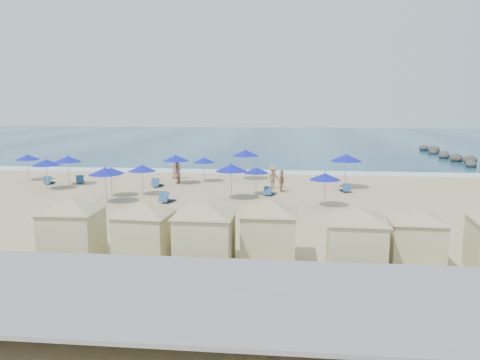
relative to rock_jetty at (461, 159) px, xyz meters
name	(u,v)px	position (x,y,z in m)	size (l,w,h in m)	color
ground	(195,209)	(-24.01, -24.90, -0.36)	(160.00, 160.00, 0.00)	tan
ocean	(257,139)	(-24.01, 30.10, -0.33)	(160.00, 80.00, 0.06)	navy
surf_line	(228,172)	(-24.01, -9.40, -0.32)	(160.00, 2.50, 0.08)	white
seawall	(110,284)	(-24.01, -38.40, 0.29)	(160.00, 6.10, 1.22)	gray
rock_jetty	(461,159)	(0.00, 0.00, 0.00)	(2.56, 26.66, 0.96)	#302A28
trash_bin	(175,224)	(-23.93, -30.14, 0.08)	(0.89, 0.89, 0.89)	black
cabana_0	(72,221)	(-27.06, -34.51, 1.28)	(4.57, 4.57, 2.87)	beige
cabana_1	(144,224)	(-24.09, -34.43, 1.21)	(4.37, 4.37, 2.75)	beige
cabana_2	(205,226)	(-21.59, -34.78, 1.31)	(4.64, 4.64, 2.91)	beige
cabana_3	(269,223)	(-19.16, -34.04, 1.28)	(4.57, 4.57, 2.87)	beige
cabana_4	(356,232)	(-15.87, -34.86, 1.26)	(4.51, 4.51, 2.83)	beige
cabana_5	(415,231)	(-13.52, -34.06, 1.15)	(4.20, 4.20, 2.63)	beige
umbrella_0	(27,157)	(-39.74, -15.94, 1.59)	(1.98, 1.98, 2.25)	#A5A8AD
umbrella_1	(46,162)	(-36.11, -19.69, 1.68)	(2.07, 2.07, 2.35)	#A5A8AD
umbrella_2	(68,159)	(-35.41, -17.69, 1.70)	(2.09, 2.09, 2.38)	#A5A8AD
umbrella_3	(105,171)	(-29.94, -23.84, 1.73)	(2.12, 2.12, 2.41)	#A5A8AD
umbrella_4	(176,158)	(-27.20, -16.42, 1.73)	(2.12, 2.12, 2.41)	#A5A8AD
umbrella_5	(142,168)	(-28.43, -21.07, 1.56)	(1.95, 1.95, 2.21)	#A5A8AD
umbrella_6	(231,168)	(-22.15, -21.84, 1.77)	(2.16, 2.16, 2.46)	#A5A8AD
umbrella_7	(204,160)	(-25.20, -15.08, 1.43)	(1.82, 1.82, 2.07)	#A5A8AD
umbrella_8	(256,170)	(-20.61, -20.19, 1.40)	(1.79, 1.79, 2.03)	#A5A8AD
umbrella_9	(245,153)	(-21.98, -13.67, 1.90)	(2.29, 2.29, 2.61)	#A5A8AD
umbrella_10	(346,158)	(-14.17, -17.01, 1.98)	(2.37, 2.37, 2.70)	#A5A8AD
umbrella_11	(325,177)	(-16.18, -23.48, 1.55)	(1.94, 1.94, 2.21)	#A5A8AD
umbrella_12	(111,171)	(-30.40, -21.72, 1.46)	(1.84, 1.84, 2.10)	#A5A8AD
beach_chair_0	(49,181)	(-37.26, -17.38, -0.12)	(0.75, 1.34, 0.70)	navy
beach_chair_1	(80,180)	(-34.95, -16.76, -0.11)	(1.03, 1.42, 0.71)	navy
beach_chair_2	(157,184)	(-28.41, -17.66, -0.10)	(0.71, 1.40, 0.75)	navy
beach_chair_3	(167,199)	(-26.20, -23.17, -0.10)	(0.95, 1.49, 0.76)	navy
beach_chair_4	(269,192)	(-19.72, -20.10, -0.12)	(0.83, 1.34, 0.69)	navy
beach_chair_5	(345,189)	(-14.31, -18.31, -0.12)	(0.76, 1.34, 0.70)	navy
beachgoer_0	(177,173)	(-27.26, -15.97, 0.46)	(0.80, 0.62, 1.64)	tan
beachgoer_1	(282,181)	(-18.88, -18.72, 0.44)	(0.94, 0.39, 1.61)	tan
beachgoer_2	(273,177)	(-19.53, -17.62, 0.52)	(1.14, 0.65, 1.76)	tan
beachgoer_3	(176,168)	(-27.85, -13.79, 0.59)	(0.93, 0.60, 1.90)	tan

